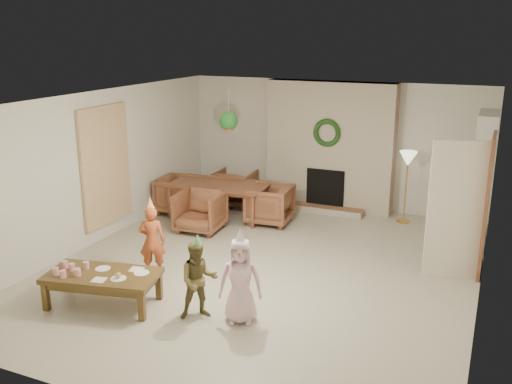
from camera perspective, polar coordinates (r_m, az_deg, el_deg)
The scene contains 56 objects.
floor at distance 8.51m, azimuth 0.77°, elevation -7.72°, with size 7.00×7.00×0.00m, color #B7B29E.
ceiling at distance 7.85m, azimuth 0.84°, elevation 9.23°, with size 7.00×7.00×0.00m, color white.
wall_back at distance 11.31m, azimuth 7.76°, elevation 4.79°, with size 7.00×7.00×0.00m, color silver.
wall_front at distance 5.24m, azimuth -14.48°, elevation -9.12°, with size 7.00×7.00×0.00m, color silver.
wall_left at distance 9.62m, azimuth -15.89°, elevation 2.33°, with size 7.00×7.00×0.00m, color silver.
wall_right at distance 7.50m, azimuth 22.43°, elevation -2.12°, with size 7.00×7.00×0.00m, color silver.
fireplace_mass at distance 11.12m, azimuth 7.47°, elevation 4.61°, with size 2.50×0.40×2.50m, color #572117.
fireplace_hearth at distance 11.10m, azimuth 6.73°, elevation -1.74°, with size 1.60×0.30×0.12m, color brown.
fireplace_firebox at distance 11.14m, azimuth 7.06°, elevation 0.41°, with size 0.75×0.12×0.75m, color black.
fireplace_wreath at distance 10.85m, azimuth 7.18°, elevation 5.95°, with size 0.54×0.54×0.10m, color #173A16.
floor_lamp_base at distance 10.84m, azimuth 14.67°, elevation -2.87°, with size 0.25×0.25×0.03m, color gold.
floor_lamp_post at distance 10.66m, azimuth 14.90°, elevation 0.23°, with size 0.03×0.03×1.20m, color gold.
floor_lamp_shade at distance 10.52m, azimuth 15.13°, elevation 3.27°, with size 0.32×0.32×0.27m, color beige.
bookshelf_carcass at distance 9.76m, azimuth 21.89°, elevation 1.06°, with size 0.30×1.00×2.20m, color white.
bookshelf_shelf_a at distance 9.94m, azimuth 21.39°, elevation -2.55°, with size 0.30×0.92×0.03m, color white.
bookshelf_shelf_b at distance 9.83m, azimuth 21.62°, elevation -0.34°, with size 0.30×0.92×0.03m, color white.
bookshelf_shelf_c at distance 9.73m, azimuth 21.87°, elevation 1.92°, with size 0.30×0.92×0.03m, color white.
bookshelf_shelf_d at distance 9.65m, azimuth 22.11°, elevation 4.23°, with size 0.30×0.92×0.03m, color white.
books_row_lower at distance 9.75m, azimuth 21.31°, elevation -2.02°, with size 0.20×0.40×0.24m, color #AF203A.
books_row_mid at distance 9.84m, azimuth 21.61°, elevation 0.53°, with size 0.20×0.44×0.24m, color #274890.
books_row_upper at distance 9.60m, azimuth 21.80°, elevation 2.56°, with size 0.20×0.36×0.22m, color #AD8E25.
door_frame at distance 8.72m, azimuth 22.29°, elevation -1.24°, with size 0.05×0.86×2.04m, color brown.
door_leaf at distance 8.37m, azimuth 19.59°, elevation -1.80°, with size 0.05×0.80×2.00m, color beige.
curtain_panel at distance 9.75m, azimuth -14.97°, elevation 2.57°, with size 0.06×1.20×2.00m, color beige.
dining_table at distance 10.69m, azimuth -3.81°, elevation -0.88°, with size 1.85×1.03×0.65m, color brown.
dining_chair_near at distance 9.97m, azimuth -5.67°, elevation -1.97°, with size 0.77×0.79×0.72m, color brown.
dining_chair_far at distance 11.39m, azimuth -2.18°, elevation 0.40°, with size 0.77×0.79×0.72m, color brown.
dining_chair_left at distance 11.02m, azimuth -7.68°, elevation -0.29°, with size 0.77×0.79×0.72m, color brown.
dining_chair_right at distance 10.33m, azimuth 1.36°, elevation -1.26°, with size 0.77×0.79×0.72m, color brown.
hanging_plant_cord at distance 9.78m, azimuth -2.80°, elevation 8.51°, with size 0.01×0.01×0.70m, color tan.
hanging_plant_pot at distance 9.83m, azimuth -2.78°, elevation 6.49°, with size 0.16×0.16×0.12m, color #9D3C32.
hanging_plant_foliage at distance 9.81m, azimuth -2.79°, elevation 7.18°, with size 0.32×0.32×0.32m, color #1B5220.
coffee_table_top at distance 7.56m, azimuth -15.28°, elevation -8.17°, with size 1.43×0.71×0.07m, color brown.
coffee_table_apron at distance 7.59m, azimuth -15.24°, elevation -8.70°, with size 1.32×0.60×0.09m, color brown.
coffee_leg_fl at distance 7.72m, azimuth -20.49°, elevation -9.89°, with size 0.08×0.08×0.37m, color brown.
coffee_leg_fr at distance 7.16m, azimuth -11.48°, elevation -11.28°, with size 0.08×0.08×0.37m, color brown.
coffee_leg_bl at distance 8.17m, azimuth -18.35°, elevation -8.23°, with size 0.08×0.08×0.37m, color brown.
coffee_leg_br at distance 7.63m, azimuth -9.77°, elevation -9.36°, with size 0.08×0.08×0.37m, color brown.
cup_a at distance 7.65m, azimuth -19.58°, elevation -7.57°, with size 0.08×0.08×0.10m, color white.
cup_b at distance 7.82m, azimuth -18.76°, elevation -6.97°, with size 0.08×0.08×0.10m, color white.
cup_c at distance 7.54m, azimuth -18.93°, elevation -7.85°, with size 0.08×0.08×0.10m, color white.
cup_d at distance 7.71m, azimuth -18.11°, elevation -7.23°, with size 0.08×0.08×0.10m, color white.
cup_e at distance 7.54m, azimuth -17.58°, elevation -7.74°, with size 0.08×0.08×0.10m, color white.
cup_f at distance 7.71m, azimuth -16.79°, elevation -7.12°, with size 0.08×0.08×0.10m, color white.
plate_a at distance 7.67m, azimuth -15.23°, elevation -7.48°, with size 0.20×0.20×0.01m, color white.
plate_b at distance 7.34m, azimuth -13.75°, elevation -8.49°, with size 0.20×0.20×0.01m, color white.
plate_c at distance 7.43m, azimuth -11.49°, elevation -8.01°, with size 0.20×0.20×0.01m, color white.
food_scoop at distance 7.32m, azimuth -13.77°, elevation -8.18°, with size 0.08×0.08×0.08m, color tan.
napkin_left at distance 7.36m, azimuth -15.60°, elevation -8.56°, with size 0.16×0.16×0.01m, color #FFBBC7.
napkin_right at distance 7.55m, azimuth -12.00°, elevation -7.66°, with size 0.16×0.16×0.01m, color #FFBBC7.
child_red at distance 8.25m, azimuth -10.46°, elevation -4.89°, with size 0.38×0.25×1.04m, color #AD4B25.
party_hat_red at distance 8.07m, azimuth -10.66°, elevation -1.15°, with size 0.14×0.14×0.20m, color #FBE353.
child_plaid at distance 7.00m, azimuth -5.82°, elevation -8.87°, with size 0.48×0.37×0.99m, color brown.
party_hat_plaid at distance 6.79m, azimuth -5.95°, elevation -4.82°, with size 0.12×0.12×0.16m, color #4EB04B.
child_pink at distance 6.85m, azimuth -1.59°, elevation -8.98°, with size 0.52×0.34×1.07m, color #EEBECD.
party_hat_pink at distance 6.63m, azimuth -1.63°, elevation -4.45°, with size 0.14×0.14×0.19m, color silver.
Camera 1 is at (3.03, -7.18, 3.44)m, focal length 39.57 mm.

